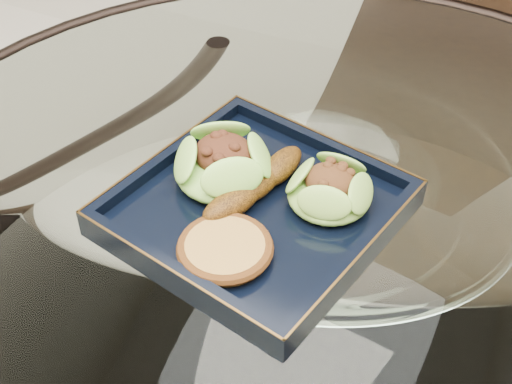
% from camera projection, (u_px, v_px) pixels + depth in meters
% --- Properties ---
extents(dining_table, '(1.13, 1.13, 0.77)m').
position_uv_depth(dining_table, '(308.00, 306.00, 0.90)').
color(dining_table, white).
rests_on(dining_table, ground).
extents(dining_chair, '(0.53, 0.53, 1.08)m').
position_uv_depth(dining_chair, '(476.00, 108.00, 1.22)').
color(dining_chair, black).
rests_on(dining_chair, ground).
extents(navy_plate, '(0.32, 0.32, 0.02)m').
position_uv_depth(navy_plate, '(256.00, 212.00, 0.78)').
color(navy_plate, black).
rests_on(navy_plate, dining_table).
extents(lettuce_wrap_left, '(0.13, 0.13, 0.04)m').
position_uv_depth(lettuce_wrap_left, '(223.00, 166.00, 0.79)').
color(lettuce_wrap_left, '#72B033').
rests_on(lettuce_wrap_left, navy_plate).
extents(lettuce_wrap_right, '(0.11, 0.11, 0.03)m').
position_uv_depth(lettuce_wrap_right, '(329.00, 192.00, 0.77)').
color(lettuce_wrap_right, '#5D9029').
rests_on(lettuce_wrap_right, navy_plate).
extents(roasted_plantain, '(0.07, 0.15, 0.03)m').
position_uv_depth(roasted_plantain, '(257.00, 185.00, 0.78)').
color(roasted_plantain, '#65390A').
rests_on(roasted_plantain, navy_plate).
extents(crumb_patty, '(0.11, 0.11, 0.02)m').
position_uv_depth(crumb_patty, '(225.00, 250.00, 0.71)').
color(crumb_patty, '#AD8139').
rests_on(crumb_patty, navy_plate).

